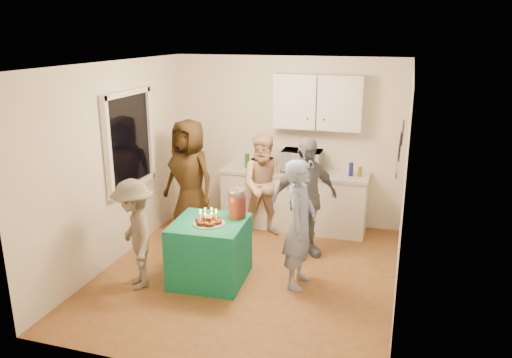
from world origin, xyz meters
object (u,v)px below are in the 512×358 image
(punch_jar, at_px, (237,204))
(child_near_left, at_px, (135,234))
(party_table, at_px, (210,251))
(woman_back_center, at_px, (265,185))
(woman_back_right, at_px, (305,198))
(microwave, at_px, (302,161))
(man_birthday, at_px, (300,224))
(counter, at_px, (294,201))
(woman_back_left, at_px, (190,178))

(punch_jar, distance_m, child_near_left, 1.26)
(party_table, height_order, child_near_left, child_near_left)
(woman_back_center, distance_m, child_near_left, 2.23)
(punch_jar, height_order, woman_back_right, woman_back_right)
(microwave, xyz_separation_m, man_birthday, (0.36, -1.79, -0.29))
(microwave, bearing_deg, punch_jar, -105.17)
(microwave, bearing_deg, woman_back_right, -76.62)
(party_table, xyz_separation_m, woman_back_center, (0.26, 1.57, 0.39))
(counter, height_order, punch_jar, punch_jar)
(woman_back_center, distance_m, woman_back_right, 0.88)
(woman_back_left, bearing_deg, microwave, 41.93)
(woman_back_right, bearing_deg, man_birthday, -121.01)
(microwave, height_order, child_near_left, child_near_left)
(counter, xyz_separation_m, child_near_left, (-1.37, -2.39, 0.24))
(microwave, relative_size, woman_back_left, 0.34)
(punch_jar, height_order, child_near_left, child_near_left)
(microwave, height_order, punch_jar, microwave)
(man_birthday, relative_size, woman_back_left, 0.89)
(woman_back_left, bearing_deg, child_near_left, -71.52)
(child_near_left, bearing_deg, party_table, 76.87)
(punch_jar, height_order, man_birthday, man_birthday)
(woman_back_center, xyz_separation_m, child_near_left, (-1.03, -1.97, -0.11))
(woman_back_left, distance_m, child_near_left, 1.69)
(counter, relative_size, party_table, 2.59)
(woman_back_left, distance_m, woman_back_center, 1.12)
(counter, relative_size, punch_jar, 6.47)
(counter, xyz_separation_m, woman_back_left, (-1.42, -0.71, 0.45))
(party_table, distance_m, woman_back_left, 1.60)
(party_table, bearing_deg, woman_back_right, 47.46)
(party_table, xyz_separation_m, woman_back_left, (-0.82, 1.28, 0.50))
(counter, height_order, woman_back_left, woman_back_left)
(party_table, distance_m, woman_back_center, 1.64)
(microwave, relative_size, woman_back_right, 0.36)
(microwave, xyz_separation_m, woman_back_left, (-1.53, -0.71, -0.20))
(woman_back_left, relative_size, child_near_left, 1.32)
(party_table, xyz_separation_m, punch_jar, (0.27, 0.25, 0.55))
(woman_back_center, relative_size, child_near_left, 1.16)
(party_table, height_order, woman_back_left, woman_back_left)
(microwave, distance_m, woman_back_left, 1.70)
(punch_jar, relative_size, child_near_left, 0.26)
(counter, height_order, party_table, counter)
(counter, distance_m, woman_back_left, 1.65)
(man_birthday, height_order, woman_back_right, woman_back_right)
(party_table, height_order, punch_jar, punch_jar)
(child_near_left, bearing_deg, punch_jar, 81.56)
(party_table, height_order, woman_back_right, woman_back_right)
(microwave, height_order, woman_back_right, woman_back_right)
(man_birthday, distance_m, woman_back_center, 1.59)
(microwave, bearing_deg, counter, 178.79)
(party_table, height_order, man_birthday, man_birthday)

